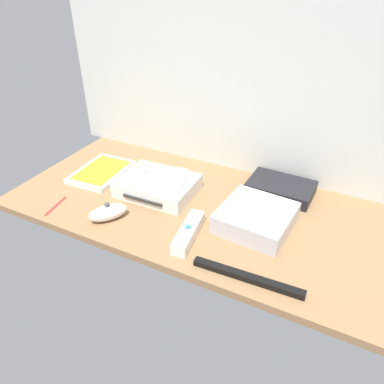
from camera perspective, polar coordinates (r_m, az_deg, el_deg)
name	(u,v)px	position (r cm, az deg, el deg)	size (l,w,h in cm)	color
ground_plane	(192,207)	(100.43, 0.00, -2.39)	(100.00, 48.00, 2.00)	#936D47
back_wall	(232,64)	(107.45, 6.27, 19.26)	(110.00, 1.20, 64.00)	silver
game_console	(158,186)	(104.22, -5.39, 1.00)	(21.46, 16.98, 4.40)	white
mini_computer	(256,217)	(91.97, 9.95, -3.94)	(18.24, 18.24, 5.30)	silver
game_case	(102,172)	(116.84, -13.94, 3.07)	(14.62, 19.71, 1.56)	white
network_router	(281,188)	(106.64, 13.67, 0.61)	(18.38, 12.81, 3.40)	black
remote_wand	(188,232)	(87.84, -0.56, -6.31)	(5.66, 15.16, 3.40)	white
remote_nunchuk	(108,212)	(95.76, -12.97, -3.12)	(9.35, 10.71, 5.10)	white
remote_classic_pad	(159,176)	(102.60, -5.10, 2.55)	(15.92, 11.29, 2.40)	white
sensor_bar	(247,277)	(79.07, 8.64, -13.04)	(24.00, 1.80, 1.40)	black
stylus_pen	(56,205)	(105.58, -20.53, -1.94)	(0.70, 0.70, 9.00)	red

